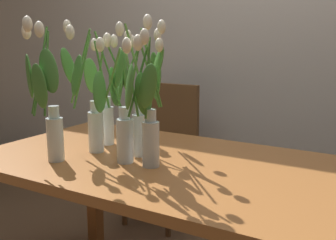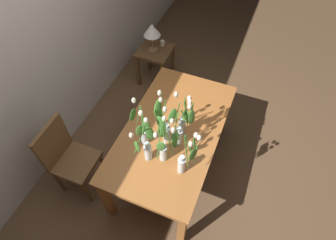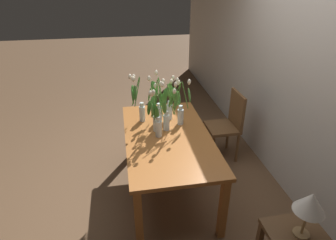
{
  "view_description": "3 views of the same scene",
  "coord_description": "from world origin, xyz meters",
  "px_view_note": "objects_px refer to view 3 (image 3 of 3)",
  "views": [
    {
      "loc": [
        0.84,
        -1.38,
        1.24
      ],
      "look_at": [
        -0.0,
        0.03,
        0.91
      ],
      "focal_mm": 43.31,
      "sensor_mm": 36.0,
      "label": 1
    },
    {
      "loc": [
        -1.49,
        -0.56,
        2.92
      ],
      "look_at": [
        -0.09,
        0.01,
        0.99
      ],
      "focal_mm": 29.64,
      "sensor_mm": 36.0,
      "label": 2
    },
    {
      "loc": [
        2.53,
        -0.44,
        2.29
      ],
      "look_at": [
        -0.08,
        0.02,
        0.88
      ],
      "focal_mm": 30.08,
      "sensor_mm": 36.0,
      "label": 3
    }
  ],
  "objects_px": {
    "tulip_vase_5": "(139,104)",
    "tulip_vase_4": "(169,114)",
    "tulip_vase_0": "(180,107)",
    "dining_chair": "(228,122)",
    "dining_table": "(168,143)",
    "tulip_vase_1": "(157,115)",
    "tulip_vase_6": "(156,121)",
    "tulip_vase_3": "(159,103)",
    "table_lamp": "(310,204)",
    "tulip_vase_2": "(171,105)"
  },
  "relations": [
    {
      "from": "tulip_vase_1",
      "to": "table_lamp",
      "type": "height_order",
      "value": "tulip_vase_1"
    },
    {
      "from": "dining_table",
      "to": "tulip_vase_2",
      "type": "bearing_deg",
      "value": 164.41
    },
    {
      "from": "tulip_vase_5",
      "to": "dining_table",
      "type": "bearing_deg",
      "value": 35.5
    },
    {
      "from": "tulip_vase_5",
      "to": "tulip_vase_3",
      "type": "bearing_deg",
      "value": 77.0
    },
    {
      "from": "tulip_vase_6",
      "to": "dining_chair",
      "type": "bearing_deg",
      "value": 117.91
    },
    {
      "from": "tulip_vase_0",
      "to": "table_lamp",
      "type": "relative_size",
      "value": 1.36
    },
    {
      "from": "tulip_vase_2",
      "to": "tulip_vase_4",
      "type": "height_order",
      "value": "tulip_vase_4"
    },
    {
      "from": "tulip_vase_3",
      "to": "tulip_vase_2",
      "type": "bearing_deg",
      "value": 109.83
    },
    {
      "from": "tulip_vase_6",
      "to": "table_lamp",
      "type": "relative_size",
      "value": 1.34
    },
    {
      "from": "tulip_vase_3",
      "to": "tulip_vase_5",
      "type": "bearing_deg",
      "value": -103.0
    },
    {
      "from": "dining_chair",
      "to": "tulip_vase_1",
      "type": "bearing_deg",
      "value": -66.64
    },
    {
      "from": "dining_table",
      "to": "tulip_vase_5",
      "type": "relative_size",
      "value": 2.77
    },
    {
      "from": "tulip_vase_0",
      "to": "dining_chair",
      "type": "height_order",
      "value": "tulip_vase_0"
    },
    {
      "from": "tulip_vase_1",
      "to": "tulip_vase_6",
      "type": "xyz_separation_m",
      "value": [
        0.11,
        -0.02,
        -0.02
      ]
    },
    {
      "from": "tulip_vase_0",
      "to": "tulip_vase_1",
      "type": "distance_m",
      "value": 0.31
    },
    {
      "from": "tulip_vase_5",
      "to": "dining_chair",
      "type": "relative_size",
      "value": 0.62
    },
    {
      "from": "tulip_vase_2",
      "to": "tulip_vase_3",
      "type": "distance_m",
      "value": 0.18
    },
    {
      "from": "tulip_vase_2",
      "to": "tulip_vase_5",
      "type": "distance_m",
      "value": 0.38
    },
    {
      "from": "tulip_vase_5",
      "to": "dining_chair",
      "type": "height_order",
      "value": "tulip_vase_5"
    },
    {
      "from": "tulip_vase_3",
      "to": "table_lamp",
      "type": "distance_m",
      "value": 1.81
    },
    {
      "from": "tulip_vase_5",
      "to": "tulip_vase_4",
      "type": "bearing_deg",
      "value": 49.54
    },
    {
      "from": "dining_table",
      "to": "tulip_vase_0",
      "type": "xyz_separation_m",
      "value": [
        -0.25,
        0.18,
        0.3
      ]
    },
    {
      "from": "tulip_vase_5",
      "to": "tulip_vase_6",
      "type": "bearing_deg",
      "value": 22.09
    },
    {
      "from": "tulip_vase_1",
      "to": "table_lamp",
      "type": "distance_m",
      "value": 1.65
    },
    {
      "from": "tulip_vase_5",
      "to": "table_lamp",
      "type": "height_order",
      "value": "tulip_vase_5"
    },
    {
      "from": "tulip_vase_5",
      "to": "table_lamp",
      "type": "xyz_separation_m",
      "value": [
        1.65,
        1.06,
        -0.11
      ]
    },
    {
      "from": "tulip_vase_1",
      "to": "tulip_vase_5",
      "type": "bearing_deg",
      "value": -146.67
    },
    {
      "from": "tulip_vase_1",
      "to": "tulip_vase_4",
      "type": "xyz_separation_m",
      "value": [
        0.0,
        0.14,
        -0.01
      ]
    },
    {
      "from": "tulip_vase_0",
      "to": "tulip_vase_3",
      "type": "bearing_deg",
      "value": -108.88
    },
    {
      "from": "tulip_vase_0",
      "to": "tulip_vase_6",
      "type": "relative_size",
      "value": 1.02
    },
    {
      "from": "tulip_vase_0",
      "to": "tulip_vase_3",
      "type": "xyz_separation_m",
      "value": [
        -0.08,
        -0.23,
        0.03
      ]
    },
    {
      "from": "tulip_vase_2",
      "to": "tulip_vase_5",
      "type": "xyz_separation_m",
      "value": [
        0.0,
        -0.38,
        0.05
      ]
    },
    {
      "from": "tulip_vase_6",
      "to": "dining_chair",
      "type": "xyz_separation_m",
      "value": [
        -0.55,
        1.03,
        -0.4
      ]
    },
    {
      "from": "tulip_vase_0",
      "to": "tulip_vase_6",
      "type": "height_order",
      "value": "tulip_vase_0"
    },
    {
      "from": "tulip_vase_0",
      "to": "tulip_vase_2",
      "type": "height_order",
      "value": "tulip_vase_0"
    },
    {
      "from": "tulip_vase_0",
      "to": "dining_table",
      "type": "bearing_deg",
      "value": -35.82
    },
    {
      "from": "dining_table",
      "to": "tulip_vase_4",
      "type": "relative_size",
      "value": 2.79
    },
    {
      "from": "tulip_vase_1",
      "to": "dining_chair",
      "type": "distance_m",
      "value": 1.18
    },
    {
      "from": "dining_table",
      "to": "dining_chair",
      "type": "distance_m",
      "value": 1.07
    },
    {
      "from": "tulip_vase_2",
      "to": "dining_table",
      "type": "bearing_deg",
      "value": -15.59
    },
    {
      "from": "tulip_vase_1",
      "to": "tulip_vase_2",
      "type": "distance_m",
      "value": 0.34
    },
    {
      "from": "tulip_vase_5",
      "to": "tulip_vase_6",
      "type": "distance_m",
      "value": 0.4
    },
    {
      "from": "tulip_vase_5",
      "to": "table_lamp",
      "type": "relative_size",
      "value": 1.45
    },
    {
      "from": "dining_table",
      "to": "table_lamp",
      "type": "bearing_deg",
      "value": 31.77
    },
    {
      "from": "tulip_vase_6",
      "to": "dining_table",
      "type": "bearing_deg",
      "value": 85.98
    },
    {
      "from": "table_lamp",
      "to": "dining_table",
      "type": "bearing_deg",
      "value": -148.23
    },
    {
      "from": "tulip_vase_0",
      "to": "tulip_vase_5",
      "type": "distance_m",
      "value": 0.47
    },
    {
      "from": "tulip_vase_2",
      "to": "tulip_vase_4",
      "type": "bearing_deg",
      "value": -14.58
    },
    {
      "from": "dining_table",
      "to": "tulip_vase_4",
      "type": "distance_m",
      "value": 0.31
    },
    {
      "from": "tulip_vase_3",
      "to": "tulip_vase_0",
      "type": "bearing_deg",
      "value": 71.12
    }
  ]
}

